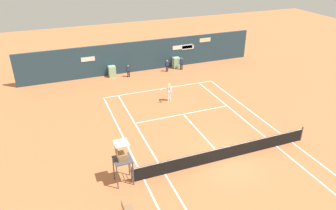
# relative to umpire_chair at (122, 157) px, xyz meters

# --- Properties ---
(ground_plane) EXTENTS (80.00, 80.00, 0.01)m
(ground_plane) POSITION_rel_umpire_chair_xyz_m (6.43, 0.34, -1.69)
(ground_plane) COLOR #C67042
(tennis_net) EXTENTS (12.10, 0.10, 1.07)m
(tennis_net) POSITION_rel_umpire_chair_xyz_m (6.43, -0.23, -1.18)
(tennis_net) COLOR #4C4C51
(tennis_net) RESTS_ON ground_plane
(sponsor_back_wall) EXTENTS (25.00, 1.02, 3.18)m
(sponsor_back_wall) POSITION_rel_umpire_chair_xyz_m (6.44, 16.74, -0.16)
(sponsor_back_wall) COLOR #233D4C
(sponsor_back_wall) RESTS_ON ground_plane
(umpire_chair) EXTENTS (1.00, 1.00, 2.65)m
(umpire_chair) POSITION_rel_umpire_chair_xyz_m (0.00, 0.00, 0.00)
(umpire_chair) COLOR #47474C
(umpire_chair) RESTS_ON ground_plane
(player_on_baseline) EXTENTS (0.60, 0.68, 1.82)m
(player_on_baseline) POSITION_rel_umpire_chair_xyz_m (6.27, 8.81, -0.74)
(player_on_baseline) COLOR white
(player_on_baseline) RESTS_ON ground_plane
(ball_kid_left_post) EXTENTS (0.45, 0.19, 1.35)m
(ball_kid_left_post) POSITION_rel_umpire_chair_xyz_m (10.29, 15.45, -0.92)
(ball_kid_left_post) COLOR black
(ball_kid_left_post) RESTS_ON ground_plane
(ball_kid_centre_post) EXTENTS (0.42, 0.18, 1.27)m
(ball_kid_centre_post) POSITION_rel_umpire_chair_xyz_m (8.65, 15.45, -0.96)
(ball_kid_centre_post) COLOR black
(ball_kid_centre_post) RESTS_ON ground_plane
(ball_kid_right_post) EXTENTS (0.42, 0.18, 1.26)m
(ball_kid_right_post) POSITION_rel_umpire_chair_xyz_m (4.46, 15.45, -0.97)
(ball_kid_right_post) COLOR black
(ball_kid_right_post) RESTS_ON ground_plane
(tennis_ball_by_sideline) EXTENTS (0.07, 0.07, 0.07)m
(tennis_ball_by_sideline) POSITION_rel_umpire_chair_xyz_m (6.09, 5.01, -1.66)
(tennis_ball_by_sideline) COLOR #CCE033
(tennis_ball_by_sideline) RESTS_ON ground_plane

